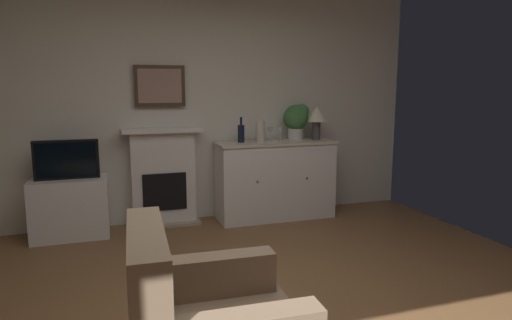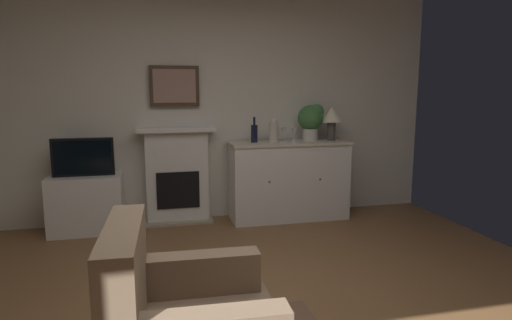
% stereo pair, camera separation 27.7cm
% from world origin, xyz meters
% --- Properties ---
extents(wall_rear, '(5.28, 0.06, 2.69)m').
position_xyz_m(wall_rear, '(0.00, 2.64, 1.34)').
color(wall_rear, silver).
rests_on(wall_rear, ground_plane).
extents(fireplace_unit, '(0.87, 0.30, 1.10)m').
position_xyz_m(fireplace_unit, '(-0.46, 2.52, 0.55)').
color(fireplace_unit, white).
rests_on(fireplace_unit, ground_plane).
extents(framed_picture, '(0.55, 0.04, 0.45)m').
position_xyz_m(framed_picture, '(-0.46, 2.56, 1.56)').
color(framed_picture, '#473323').
extents(sideboard_cabinet, '(1.40, 0.49, 0.92)m').
position_xyz_m(sideboard_cabinet, '(0.82, 2.34, 0.46)').
color(sideboard_cabinet, white).
rests_on(sideboard_cabinet, ground_plane).
extents(table_lamp, '(0.26, 0.26, 0.40)m').
position_xyz_m(table_lamp, '(1.34, 2.34, 1.20)').
color(table_lamp, '#4C4742').
rests_on(table_lamp, sideboard_cabinet).
extents(wine_bottle, '(0.08, 0.08, 0.29)m').
position_xyz_m(wine_bottle, '(0.41, 2.37, 1.03)').
color(wine_bottle, black).
rests_on(wine_bottle, sideboard_cabinet).
extents(wine_glass_left, '(0.07, 0.07, 0.16)m').
position_xyz_m(wine_glass_left, '(0.75, 2.35, 1.04)').
color(wine_glass_left, silver).
rests_on(wine_glass_left, sideboard_cabinet).
extents(wine_glass_center, '(0.07, 0.07, 0.16)m').
position_xyz_m(wine_glass_center, '(0.86, 2.29, 1.04)').
color(wine_glass_center, silver).
rests_on(wine_glass_center, sideboard_cabinet).
extents(vase_decorative, '(0.11, 0.11, 0.28)m').
position_xyz_m(vase_decorative, '(0.61, 2.29, 1.06)').
color(vase_decorative, beige).
rests_on(vase_decorative, sideboard_cabinet).
extents(tv_cabinet, '(0.75, 0.42, 0.62)m').
position_xyz_m(tv_cabinet, '(-1.44, 2.35, 0.31)').
color(tv_cabinet, white).
rests_on(tv_cabinet, ground_plane).
extents(tv_set, '(0.62, 0.07, 0.40)m').
position_xyz_m(tv_set, '(-1.44, 2.33, 0.82)').
color(tv_set, black).
rests_on(tv_set, tv_cabinet).
extents(potted_plant_small, '(0.30, 0.30, 0.43)m').
position_xyz_m(potted_plant_small, '(1.10, 2.38, 1.18)').
color(potted_plant_small, beige).
rests_on(potted_plant_small, sideboard_cabinet).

